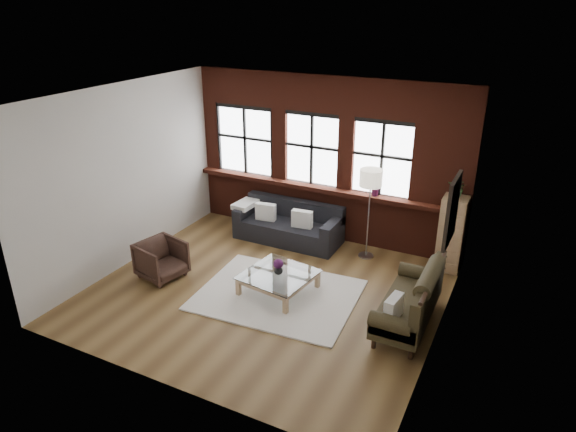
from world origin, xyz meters
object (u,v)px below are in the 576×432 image
at_px(vintage_settee, 408,298).
at_px(floor_lamp, 369,211).
at_px(armchair, 161,260).
at_px(vase, 278,270).
at_px(coffee_table, 278,283).
at_px(dark_sofa, 288,223).
at_px(drawer_chest, 451,234).

height_order(vintage_settee, floor_lamp, floor_lamp).
height_order(armchair, vase, armchair).
distance_m(vintage_settee, coffee_table, 2.14).
relative_size(dark_sofa, vase, 13.65).
relative_size(dark_sofa, drawer_chest, 1.53).
bearing_deg(drawer_chest, floor_lamp, -171.76).
distance_m(dark_sofa, vintage_settee, 3.36).
bearing_deg(vase, dark_sofa, 111.91).
xyz_separation_m(coffee_table, vase, (0.00, -0.00, 0.25)).
xyz_separation_m(dark_sofa, coffee_table, (0.73, -1.82, -0.21)).
relative_size(vintage_settee, floor_lamp, 0.94).
height_order(dark_sofa, floor_lamp, floor_lamp).
bearing_deg(vase, armchair, -167.55).
xyz_separation_m(vintage_settee, vase, (-2.11, -0.04, -0.04)).
distance_m(coffee_table, drawer_chest, 3.16).
xyz_separation_m(dark_sofa, drawer_chest, (3.07, 0.24, 0.30)).
relative_size(coffee_table, drawer_chest, 0.77).
bearing_deg(dark_sofa, vintage_settee, -31.97).
xyz_separation_m(dark_sofa, vase, (0.73, -1.82, 0.04)).
bearing_deg(dark_sofa, floor_lamp, 1.11).
bearing_deg(coffee_table, floor_lamp, 64.51).
height_order(dark_sofa, vintage_settee, vintage_settee).
bearing_deg(vase, vintage_settee, 1.22).
xyz_separation_m(coffee_table, floor_lamp, (0.88, 1.85, 0.76)).
bearing_deg(drawer_chest, vintage_settee, -96.24).
bearing_deg(floor_lamp, vintage_settee, -55.75).
height_order(vintage_settee, armchair, vintage_settee).
distance_m(vintage_settee, vase, 2.12).
xyz_separation_m(dark_sofa, floor_lamp, (1.62, 0.03, 0.55)).
distance_m(coffee_table, vase, 0.25).
distance_m(coffee_table, floor_lamp, 2.19).
bearing_deg(floor_lamp, drawer_chest, 8.24).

